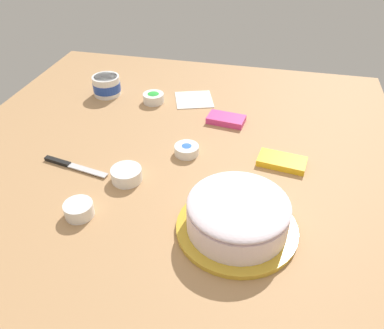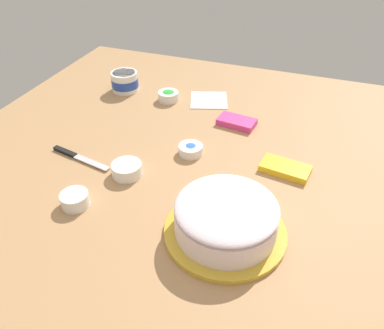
{
  "view_description": "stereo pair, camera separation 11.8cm",
  "coord_description": "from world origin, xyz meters",
  "views": [
    {
      "loc": [
        -0.3,
        1.03,
        0.75
      ],
      "look_at": [
        -0.09,
        0.11,
        0.04
      ],
      "focal_mm": 35.95,
      "sensor_mm": 36.0,
      "label": 1
    },
    {
      "loc": [
        -0.41,
        1.0,
        0.75
      ],
      "look_at": [
        -0.09,
        0.11,
        0.04
      ],
      "focal_mm": 35.95,
      "sensor_mm": 36.0,
      "label": 2
    }
  ],
  "objects": [
    {
      "name": "ground_plane",
      "position": [
        0.0,
        0.0,
        0.0
      ],
      "size": [
        1.54,
        1.54,
        0.0
      ],
      "primitive_type": "plane",
      "color": "tan"
    },
    {
      "name": "frosted_cake",
      "position": [
        -0.26,
        0.32,
        0.05
      ],
      "size": [
        0.32,
        0.32,
        0.11
      ],
      "color": "gold",
      "rests_on": "ground_plane"
    },
    {
      "name": "frosting_tub",
      "position": [
        0.38,
        -0.34,
        0.04
      ],
      "size": [
        0.11,
        0.11,
        0.08
      ],
      "color": "white",
      "rests_on": "ground_plane"
    },
    {
      "name": "spreading_knife",
      "position": [
        0.3,
        0.16,
        0.01
      ],
      "size": [
        0.24,
        0.06,
        0.01
      ],
      "color": "silver",
      "rests_on": "ground_plane"
    },
    {
      "name": "sprinkle_bowl_orange",
      "position": [
        0.17,
        0.36,
        0.02
      ],
      "size": [
        0.08,
        0.08,
        0.04
      ],
      "color": "white",
      "rests_on": "ground_plane"
    },
    {
      "name": "sprinkle_bowl_pink",
      "position": [
        0.1,
        0.19,
        0.02
      ],
      "size": [
        0.09,
        0.09,
        0.04
      ],
      "color": "white",
      "rests_on": "ground_plane"
    },
    {
      "name": "sprinkle_bowl_blue",
      "position": [
        -0.05,
        0.01,
        0.02
      ],
      "size": [
        0.08,
        0.08,
        0.03
      ],
      "color": "white",
      "rests_on": "ground_plane"
    },
    {
      "name": "sprinkle_bowl_green",
      "position": [
        0.17,
        -0.31,
        0.02
      ],
      "size": [
        0.09,
        0.09,
        0.04
      ],
      "color": "white",
      "rests_on": "ground_plane"
    },
    {
      "name": "candy_box_lower",
      "position": [
        -0.15,
        -0.22,
        0.01
      ],
      "size": [
        0.15,
        0.09,
        0.02
      ],
      "primitive_type": "cube",
      "rotation": [
        0.0,
        0.0,
        -0.13
      ],
      "color": "#E53D8E",
      "rests_on": "ground_plane"
    },
    {
      "name": "candy_box_upper",
      "position": [
        -0.36,
        -0.0,
        0.01
      ],
      "size": [
        0.16,
        0.1,
        0.02
      ],
      "primitive_type": "cube",
      "rotation": [
        0.0,
        0.0,
        -0.14
      ],
      "color": "yellow",
      "rests_on": "ground_plane"
    },
    {
      "name": "paper_napkin",
      "position": [
        0.01,
        -0.37,
        0.0
      ],
      "size": [
        0.19,
        0.19,
        0.01
      ],
      "primitive_type": "cube",
      "rotation": [
        0.0,
        0.0,
        0.33
      ],
      "color": "white",
      "rests_on": "ground_plane"
    }
  ]
}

